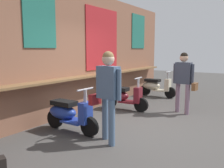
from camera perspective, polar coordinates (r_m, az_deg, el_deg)
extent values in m
plane|color=#474442|center=(5.69, 6.20, -9.68)|extent=(29.49, 29.49, 0.00)
cube|color=#8C5B44|center=(6.59, -9.63, 7.38)|extent=(10.53, 0.25, 3.33)
cube|color=brown|center=(6.42, -7.49, 1.58)|extent=(9.48, 0.36, 0.05)
cube|color=#236B5B|center=(5.75, -16.60, 14.85)|extent=(0.91, 0.02, 1.35)
cube|color=#B22328|center=(7.49, -2.25, 10.49)|extent=(1.60, 0.02, 1.82)
cube|color=#236B5B|center=(9.56, 6.21, 12.13)|extent=(1.02, 0.02, 1.27)
ellipsoid|color=#233D9E|center=(5.38, -11.53, -6.40)|extent=(0.40, 0.71, 0.30)
cube|color=black|center=(5.30, -11.21, -4.39)|extent=(0.31, 0.56, 0.10)
cube|color=#233D9E|center=(5.19, -8.76, -8.61)|extent=(0.39, 0.51, 0.04)
cube|color=#233D9E|center=(4.93, -6.25, -6.77)|extent=(0.28, 0.17, 0.44)
cylinder|color=#B7B7BC|center=(4.90, -6.27, -5.30)|extent=(0.07, 0.07, 0.70)
cylinder|color=#B7B7BC|center=(4.83, -6.33, -1.26)|extent=(0.46, 0.05, 0.04)
cylinder|color=black|center=(4.95, -5.30, -9.98)|extent=(0.11, 0.40, 0.40)
cylinder|color=black|center=(5.61, -13.27, -7.98)|extent=(0.11, 0.40, 0.40)
ellipsoid|color=maroon|center=(7.13, 1.31, -2.72)|extent=(0.43, 0.72, 0.30)
cube|color=black|center=(7.07, 1.67, -1.16)|extent=(0.34, 0.57, 0.10)
cube|color=maroon|center=(7.01, 3.84, -4.17)|extent=(0.41, 0.52, 0.04)
cube|color=maroon|center=(6.84, 6.13, -2.62)|extent=(0.29, 0.18, 0.44)
cylinder|color=#B7B7BC|center=(6.82, 6.14, -1.54)|extent=(0.07, 0.07, 0.70)
cylinder|color=#B7B7BC|center=(6.77, 6.19, 1.38)|extent=(0.46, 0.07, 0.04)
cylinder|color=black|center=(6.86, 6.87, -4.90)|extent=(0.13, 0.41, 0.40)
cylinder|color=black|center=(7.29, -0.44, -4.08)|extent=(0.13, 0.41, 0.40)
ellipsoid|color=beige|center=(9.25, 9.21, -0.35)|extent=(0.39, 0.71, 0.30)
cube|color=black|center=(9.21, 9.52, 0.86)|extent=(0.31, 0.55, 0.10)
cube|color=beige|center=(9.14, 11.19, -1.46)|extent=(0.39, 0.51, 0.04)
cube|color=beige|center=(9.00, 12.98, -0.24)|extent=(0.28, 0.16, 0.44)
cylinder|color=#B7B7BC|center=(8.98, 13.01, 0.58)|extent=(0.07, 0.07, 0.70)
cylinder|color=#B7B7BC|center=(8.94, 13.08, 2.81)|extent=(0.46, 0.04, 0.04)
cylinder|color=black|center=(9.00, 13.52, -1.99)|extent=(0.11, 0.40, 0.40)
cylinder|color=black|center=(9.39, 7.80, -1.44)|extent=(0.11, 0.40, 0.40)
cylinder|color=gray|center=(7.02, 15.19, -3.09)|extent=(0.12, 0.12, 0.82)
cylinder|color=gray|center=(6.82, 17.27, -3.49)|extent=(0.12, 0.12, 0.82)
cube|color=#383D4C|center=(6.82, 16.44, 2.48)|extent=(0.22, 0.42, 0.58)
sphere|color=tan|center=(6.80, 16.58, 5.94)|extent=(0.22, 0.22, 0.22)
sphere|color=black|center=(6.80, 16.59, 6.26)|extent=(0.20, 0.20, 0.20)
cylinder|color=#383D4C|center=(6.91, 14.53, 2.43)|extent=(0.08, 0.08, 0.55)
cylinder|color=#383D4C|center=(6.75, 18.39, 2.15)|extent=(0.08, 0.08, 0.55)
cube|color=brown|center=(6.78, 18.88, -0.59)|extent=(0.27, 0.11, 0.20)
cylinder|color=slate|center=(4.41, -0.07, -9.20)|extent=(0.12, 0.12, 0.84)
cylinder|color=slate|center=(4.74, -1.62, -7.98)|extent=(0.12, 0.12, 0.84)
cube|color=slate|center=(4.42, -0.89, 0.37)|extent=(0.25, 0.44, 0.59)
sphere|color=beige|center=(4.39, -0.90, 5.85)|extent=(0.23, 0.23, 0.23)
sphere|color=olive|center=(4.38, -0.91, 6.37)|extent=(0.21, 0.21, 0.21)
cylinder|color=slate|center=(4.27, 1.67, -0.21)|extent=(0.08, 0.08, 0.56)
cylinder|color=slate|center=(4.59, -3.27, 0.35)|extent=(0.08, 0.08, 0.56)
cube|color=maroon|center=(4.68, -4.04, -3.61)|extent=(0.27, 0.13, 0.20)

